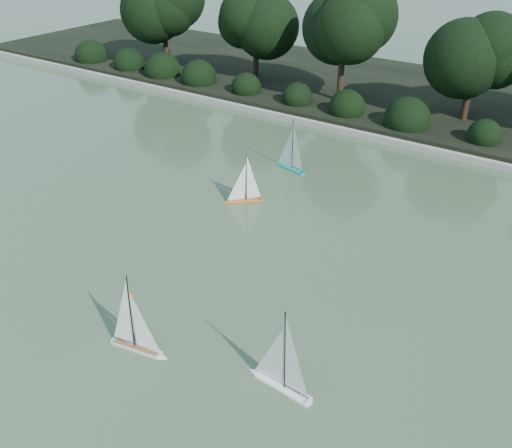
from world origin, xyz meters
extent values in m
plane|color=#35472A|center=(0.00, 0.00, 0.00)|extent=(80.00, 80.00, 0.00)
cube|color=gray|center=(0.00, 9.00, 0.09)|extent=(40.00, 0.35, 0.18)
cube|color=black|center=(0.00, 13.00, 0.15)|extent=(40.00, 8.00, 0.30)
cylinder|color=black|center=(-11.00, 11.20, 0.76)|extent=(0.20, 0.20, 1.51)
sphere|color=black|center=(-11.00, 11.20, 2.58)|extent=(2.38, 2.38, 2.38)
cylinder|color=black|center=(-7.00, 11.80, 0.68)|extent=(0.20, 0.20, 1.37)
sphere|color=black|center=(-7.00, 11.80, 2.38)|extent=(2.24, 2.24, 2.24)
cylinder|color=black|center=(-3.00, 10.90, 0.83)|extent=(0.20, 0.20, 1.66)
sphere|color=black|center=(-3.00, 10.90, 2.85)|extent=(2.66, 2.66, 2.66)
cylinder|color=black|center=(1.00, 11.40, 0.63)|extent=(0.20, 0.20, 1.26)
sphere|color=black|center=(1.00, 11.40, 2.21)|extent=(2.10, 2.10, 2.10)
sphere|color=black|center=(-14.00, 9.90, 0.45)|extent=(1.10, 1.10, 1.10)
sphere|color=black|center=(-12.00, 9.90, 0.45)|extent=(1.10, 1.10, 1.10)
sphere|color=black|center=(-10.00, 9.90, 0.45)|extent=(1.10, 1.10, 1.10)
sphere|color=black|center=(-8.00, 9.90, 0.45)|extent=(1.10, 1.10, 1.10)
sphere|color=black|center=(-6.00, 9.90, 0.45)|extent=(1.10, 1.10, 1.10)
sphere|color=black|center=(-4.00, 9.90, 0.45)|extent=(1.10, 1.10, 1.10)
sphere|color=black|center=(-2.00, 9.90, 0.45)|extent=(1.10, 1.10, 1.10)
sphere|color=black|center=(0.00, 9.90, 0.45)|extent=(1.10, 1.10, 1.10)
sphere|color=black|center=(2.00, 9.90, 0.45)|extent=(1.10, 1.10, 1.10)
cube|color=white|center=(2.16, -0.85, 0.05)|extent=(0.92, 0.25, 0.09)
cone|color=white|center=(1.64, -0.81, 0.05)|extent=(0.20, 0.20, 0.18)
cylinder|color=white|center=(2.62, -0.89, 0.05)|extent=(0.12, 0.12, 0.09)
cylinder|color=black|center=(2.21, -0.86, 0.80)|extent=(0.02, 0.02, 1.41)
cylinder|color=black|center=(2.41, -0.87, 0.15)|extent=(0.42, 0.05, 0.01)
cube|color=silver|center=(-0.18, -1.46, 0.04)|extent=(0.87, 0.32, 0.09)
cone|color=silver|center=(0.31, -1.37, 0.04)|extent=(0.20, 0.20, 0.17)
cylinder|color=silver|center=(-0.60, -1.54, 0.04)|extent=(0.12, 0.12, 0.09)
cube|color=olive|center=(-0.18, -1.46, 0.09)|extent=(0.80, 0.27, 0.01)
cylinder|color=black|center=(-0.22, -1.47, 0.75)|extent=(0.02, 0.02, 1.33)
cylinder|color=black|center=(-0.40, -1.50, 0.14)|extent=(0.39, 0.08, 0.01)
cube|color=orange|center=(-1.69, 3.62, 0.04)|extent=(0.67, 0.63, 0.08)
cone|color=orange|center=(-2.01, 3.32, 0.04)|extent=(0.22, 0.22, 0.15)
cylinder|color=orange|center=(-1.41, 3.87, 0.04)|extent=(0.13, 0.13, 0.08)
cylinder|color=black|center=(-1.66, 3.64, 0.67)|extent=(0.02, 0.02, 1.18)
cylinder|color=black|center=(-1.54, 3.76, 0.12)|extent=(0.27, 0.25, 0.01)
cube|color=#0E9791|center=(-1.76, 5.79, 0.04)|extent=(0.88, 0.38, 0.09)
cone|color=#0E9791|center=(-2.24, 5.92, 0.04)|extent=(0.21, 0.21, 0.17)
cylinder|color=#0E9791|center=(-1.34, 5.68, 0.04)|extent=(0.13, 0.13, 0.09)
cylinder|color=black|center=(-1.71, 5.78, 0.76)|extent=(0.02, 0.02, 1.34)
cylinder|color=black|center=(-1.53, 5.73, 0.14)|extent=(0.39, 0.11, 0.01)
sphere|color=#E04E0B|center=(-1.24, -0.55, 0.00)|extent=(0.14, 0.14, 0.14)
camera|label=1|loc=(5.26, -6.02, 6.24)|focal=40.00mm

